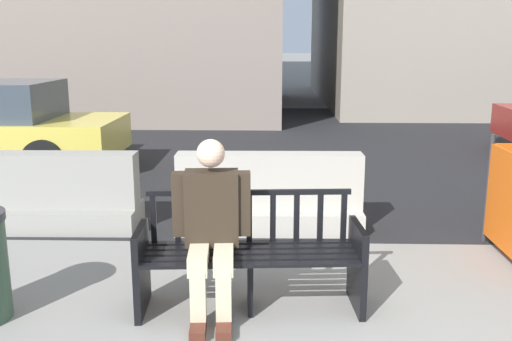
{
  "coord_description": "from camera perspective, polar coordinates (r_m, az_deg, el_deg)",
  "views": [
    {
      "loc": [
        -0.45,
        -2.83,
        2.01
      ],
      "look_at": [
        -0.62,
        2.73,
        0.75
      ],
      "focal_mm": 40.0,
      "sensor_mm": 36.0,
      "label": 1
    }
  ],
  "objects": [
    {
      "name": "jersey_barrier_centre",
      "position": [
        6.21,
        1.32,
        -2.81
      ],
      "size": [
        2.01,
        0.71,
        0.84
      ],
      "color": "#ADA89E",
      "rests_on": "ground"
    },
    {
      "name": "street_bench",
      "position": [
        4.39,
        -0.61,
        -8.79
      ],
      "size": [
        1.72,
        0.63,
        0.88
      ],
      "color": "black",
      "rests_on": "ground"
    },
    {
      "name": "jersey_barrier_left",
      "position": [
        6.65,
        -20.2,
        -2.56
      ],
      "size": [
        2.01,
        0.71,
        0.84
      ],
      "color": "gray",
      "rests_on": "ground"
    },
    {
      "name": "street_asphalt",
      "position": [
        11.71,
        3.91,
        2.89
      ],
      "size": [
        120.0,
        12.0,
        0.01
      ],
      "primitive_type": "cube",
      "color": "black",
      "rests_on": "ground"
    },
    {
      "name": "seated_person",
      "position": [
        4.24,
        -4.47,
        -5.41
      ],
      "size": [
        0.59,
        0.74,
        1.31
      ],
      "color": "#2D2319",
      "rests_on": "ground"
    }
  ]
}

